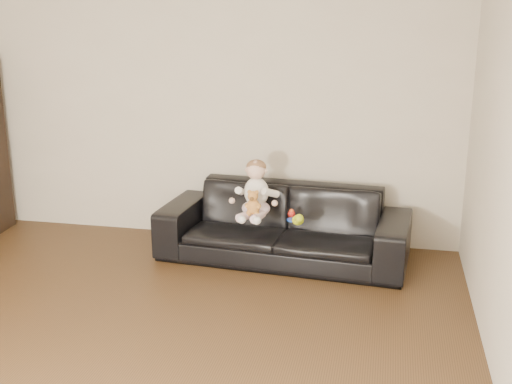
% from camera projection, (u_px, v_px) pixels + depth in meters
% --- Properties ---
extents(floor, '(5.50, 5.50, 0.00)m').
position_uv_depth(floor, '(80.00, 379.00, 3.97)').
color(floor, '#472F19').
rests_on(floor, ground).
extents(wall_back, '(5.00, 0.00, 5.00)m').
position_uv_depth(wall_back, '(202.00, 107.00, 6.21)').
color(wall_back, beige).
rests_on(wall_back, ground).
extents(sofa, '(2.30, 1.05, 0.65)m').
position_uv_depth(sofa, '(283.00, 224.00, 5.82)').
color(sofa, black).
rests_on(sofa, floor).
extents(baby, '(0.39, 0.46, 0.51)m').
position_uv_depth(baby, '(256.00, 192.00, 5.67)').
color(baby, silver).
rests_on(baby, sofa).
extents(teddy_bear, '(0.14, 0.14, 0.22)m').
position_uv_depth(teddy_bear, '(253.00, 203.00, 5.53)').
color(teddy_bear, '#C48037').
rests_on(teddy_bear, sofa).
extents(toy_green, '(0.13, 0.15, 0.09)m').
position_uv_depth(toy_green, '(298.00, 220.00, 5.48)').
color(toy_green, '#AEC417').
rests_on(toy_green, sofa).
extents(toy_rattle, '(0.08, 0.08, 0.07)m').
position_uv_depth(toy_rattle, '(291.00, 214.00, 5.68)').
color(toy_rattle, red).
rests_on(toy_rattle, sofa).
extents(toy_blue_disc, '(0.11, 0.11, 0.01)m').
position_uv_depth(toy_blue_disc, '(292.00, 220.00, 5.60)').
color(toy_blue_disc, blue).
rests_on(toy_blue_disc, sofa).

